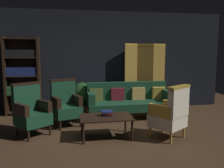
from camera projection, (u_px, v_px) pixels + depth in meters
The scene contains 13 objects.
ground_plane at pixel (119, 138), 4.51m from camera, with size 10.00×10.00×0.00m, color #3D2819.
back_wall at pixel (102, 61), 6.72m from camera, with size 7.20×0.10×2.80m, color black.
folding_screen at pixel (145, 75), 6.82m from camera, with size 1.29×0.26×1.90m.
bookshelf at pixel (23, 74), 6.15m from camera, with size 0.90×0.32×2.05m.
velvet_couch at pixel (129, 99), 5.97m from camera, with size 2.12×0.78×0.88m.
coffee_table at pixel (106, 119), 4.50m from camera, with size 1.00×0.64×0.42m.
armchair_gilt_accent at pixel (171, 114), 4.43m from camera, with size 0.80×0.80×1.04m.
armchair_wing_left at pixel (31, 111), 4.65m from camera, with size 0.81×0.81×1.04m.
armchair_wing_right at pixel (66, 104), 5.27m from camera, with size 0.74×0.74×1.04m.
potted_plant at pixel (82, 96), 6.24m from camera, with size 0.56×0.56×0.86m.
book_black_cloth at pixel (107, 115), 4.55m from camera, with size 0.18×0.16×0.03m, color black.
book_red_leather at pixel (107, 113), 4.55m from camera, with size 0.19×0.15×0.04m, color maroon.
book_navy_cloth at pixel (107, 112), 4.54m from camera, with size 0.22×0.17×0.03m, color navy.
Camera 1 is at (-0.87, -4.25, 1.63)m, focal length 37.48 mm.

